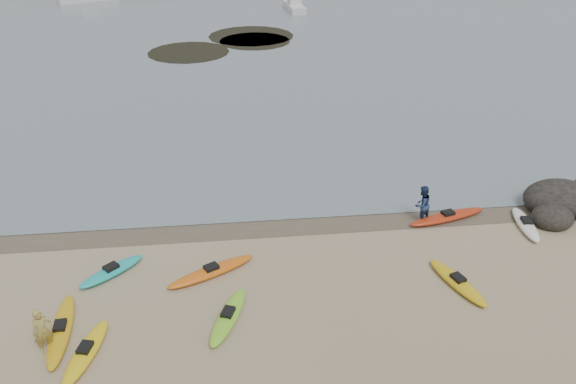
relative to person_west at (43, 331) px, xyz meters
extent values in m
plane|color=tan|center=(9.00, 7.41, -0.87)|extent=(600.00, 600.00, 0.00)
plane|color=brown|center=(9.00, 7.11, -0.86)|extent=(60.00, 60.00, 0.00)
ellipsoid|color=#83D52A|center=(6.11, 0.84, -0.70)|extent=(1.80, 3.26, 0.34)
ellipsoid|color=gold|center=(15.07, 1.85, -0.70)|extent=(1.71, 3.34, 0.34)
ellipsoid|color=orange|center=(5.48, 3.60, -0.70)|extent=(3.72, 2.42, 0.34)
ellipsoid|color=yellow|center=(1.36, -0.39, -0.70)|extent=(1.43, 3.20, 0.34)
ellipsoid|color=white|center=(19.73, 5.58, -0.70)|extent=(1.05, 3.02, 0.34)
ellipsoid|color=gold|center=(0.28, 0.78, -0.70)|extent=(0.96, 3.90, 0.34)
ellipsoid|color=#1BAAA8|center=(1.49, 4.05, -0.70)|extent=(2.63, 2.48, 0.34)
ellipsoid|color=#B12D12|center=(16.41, 6.61, -0.70)|extent=(4.08, 1.75, 0.34)
imported|color=#AC9645|center=(0.00, 0.00, 0.00)|extent=(0.76, 0.67, 1.74)
imported|color=navy|center=(15.10, 6.61, 0.05)|extent=(1.13, 1.05, 1.84)
ellipsoid|color=black|center=(22.07, 7.02, -0.61)|extent=(3.43, 2.67, 1.72)
ellipsoid|color=black|center=(21.07, 5.72, -0.70)|extent=(1.91, 1.72, 1.14)
cylinder|color=black|center=(3.06, 37.35, -0.84)|extent=(7.50, 7.50, 0.04)
cylinder|color=black|center=(9.12, 42.90, -0.84)|extent=(8.66, 8.66, 0.04)
cylinder|color=black|center=(9.37, 40.78, -0.84)|extent=(7.00, 7.00, 0.04)
cube|color=silver|center=(15.03, 55.41, -0.44)|extent=(2.25, 6.23, 0.85)
camera|label=1|loc=(6.56, -14.77, 13.07)|focal=35.00mm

